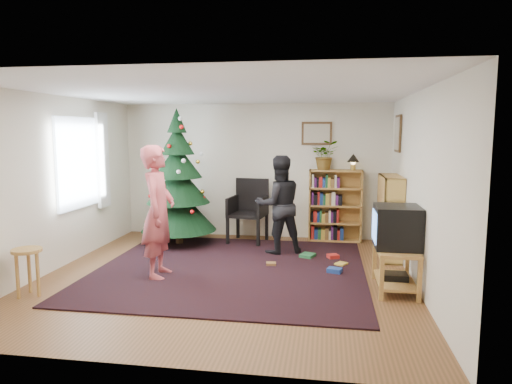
# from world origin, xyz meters

# --- Properties ---
(floor) EXTENTS (5.00, 5.00, 0.00)m
(floor) POSITION_xyz_m (0.00, 0.00, 0.00)
(floor) COLOR brown
(floor) RESTS_ON ground
(ceiling) EXTENTS (5.00, 5.00, 0.00)m
(ceiling) POSITION_xyz_m (0.00, 0.00, 2.50)
(ceiling) COLOR white
(ceiling) RESTS_ON wall_back
(wall_back) EXTENTS (5.00, 0.02, 2.50)m
(wall_back) POSITION_xyz_m (0.00, 2.50, 1.25)
(wall_back) COLOR silver
(wall_back) RESTS_ON floor
(wall_front) EXTENTS (5.00, 0.02, 2.50)m
(wall_front) POSITION_xyz_m (0.00, -2.50, 1.25)
(wall_front) COLOR silver
(wall_front) RESTS_ON floor
(wall_left) EXTENTS (0.02, 5.00, 2.50)m
(wall_left) POSITION_xyz_m (-2.50, 0.00, 1.25)
(wall_left) COLOR silver
(wall_left) RESTS_ON floor
(wall_right) EXTENTS (0.02, 5.00, 2.50)m
(wall_right) POSITION_xyz_m (2.50, 0.00, 1.25)
(wall_right) COLOR silver
(wall_right) RESTS_ON floor
(rug) EXTENTS (3.80, 3.60, 0.02)m
(rug) POSITION_xyz_m (0.00, 0.30, 0.01)
(rug) COLOR black
(rug) RESTS_ON floor
(window_pane) EXTENTS (0.04, 1.20, 1.40)m
(window_pane) POSITION_xyz_m (-2.47, 0.60, 1.50)
(window_pane) COLOR silver
(window_pane) RESTS_ON wall_left
(curtain) EXTENTS (0.06, 0.35, 1.60)m
(curtain) POSITION_xyz_m (-2.43, 1.30, 1.50)
(curtain) COLOR silver
(curtain) RESTS_ON wall_left
(picture_back) EXTENTS (0.55, 0.03, 0.42)m
(picture_back) POSITION_xyz_m (1.15, 2.48, 1.95)
(picture_back) COLOR #4C3319
(picture_back) RESTS_ON wall_back
(picture_right) EXTENTS (0.03, 0.50, 0.60)m
(picture_right) POSITION_xyz_m (2.48, 1.75, 1.95)
(picture_right) COLOR #4C3319
(picture_right) RESTS_ON wall_right
(christmas_tree) EXTENTS (1.31, 1.31, 2.39)m
(christmas_tree) POSITION_xyz_m (-1.22, 1.64, 0.99)
(christmas_tree) COLOR #3F2816
(christmas_tree) RESTS_ON rug
(bookshelf_back) EXTENTS (0.95, 0.30, 1.30)m
(bookshelf_back) POSITION_xyz_m (1.51, 2.34, 0.66)
(bookshelf_back) COLOR gold
(bookshelf_back) RESTS_ON floor
(bookshelf_right) EXTENTS (0.30, 0.95, 1.30)m
(bookshelf_right) POSITION_xyz_m (2.34, 1.34, 0.66)
(bookshelf_right) COLOR gold
(bookshelf_right) RESTS_ON floor
(tv_stand) EXTENTS (0.49, 0.88, 0.55)m
(tv_stand) POSITION_xyz_m (2.22, -0.21, 0.32)
(tv_stand) COLOR gold
(tv_stand) RESTS_ON floor
(crt_tv) EXTENTS (0.55, 0.60, 0.52)m
(crt_tv) POSITION_xyz_m (2.22, -0.21, 0.81)
(crt_tv) COLOR black
(crt_tv) RESTS_ON tv_stand
(armchair) EXTENTS (0.70, 0.70, 1.13)m
(armchair) POSITION_xyz_m (-0.04, 2.09, 0.62)
(armchair) COLOR black
(armchair) RESTS_ON rug
(stool) EXTENTS (0.35, 0.35, 0.59)m
(stool) POSITION_xyz_m (-2.20, -1.12, 0.45)
(stool) COLOR gold
(stool) RESTS_ON floor
(person_standing) EXTENTS (0.48, 0.69, 1.81)m
(person_standing) POSITION_xyz_m (-0.90, -0.16, 0.90)
(person_standing) COLOR #B4484D
(person_standing) RESTS_ON rug
(person_by_chair) EXTENTS (0.95, 0.86, 1.60)m
(person_by_chair) POSITION_xyz_m (0.59, 1.31, 0.80)
(person_by_chair) COLOR black
(person_by_chair) RESTS_ON rug
(potted_plant) EXTENTS (0.52, 0.46, 0.53)m
(potted_plant) POSITION_xyz_m (1.31, 2.34, 1.56)
(potted_plant) COLOR gray
(potted_plant) RESTS_ON bookshelf_back
(table_lamp) EXTENTS (0.22, 0.22, 0.29)m
(table_lamp) POSITION_xyz_m (1.81, 2.34, 1.50)
(table_lamp) COLOR #A57F33
(table_lamp) RESTS_ON bookshelf_back
(floor_clutter) EXTENTS (1.23, 0.96, 0.08)m
(floor_clutter) POSITION_xyz_m (1.23, 0.75, 0.04)
(floor_clutter) COLOR #A51E19
(floor_clutter) RESTS_ON rug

